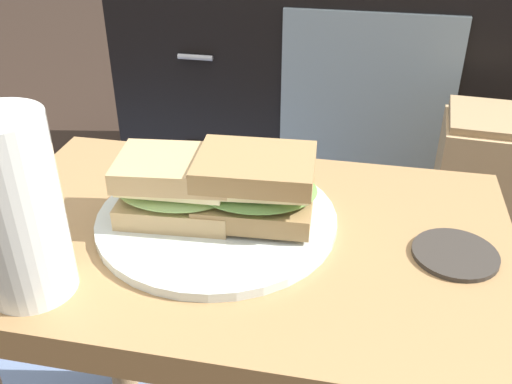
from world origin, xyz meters
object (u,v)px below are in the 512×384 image
Objects in this scene: tv_cabinet at (321,80)px; sandwich_front at (176,187)px; plate at (217,219)px; beer_glass at (16,211)px; sandwich_back at (255,186)px; paper_bag at (482,207)px; coaster at (455,256)px.

tv_cabinet is 7.25× the size of sandwich_front.
beer_glass is at bearing -135.06° from plate.
paper_bag is (0.35, 0.53, -0.31)m from sandwich_back.
sandwich_front is at bearing 53.96° from beer_glass.
beer_glass is at bearing -128.15° from paper_bag.
sandwich_back is (0.01, -0.93, 0.22)m from tv_cabinet.
sandwich_front is at bearing -172.97° from sandwich_back.
coaster is at bearing -77.09° from tv_cabinet.
plate reaches higher than coaster.
beer_glass reaches higher than plate.
plate is 1.92× the size of sandwich_back.
beer_glass is 0.43× the size of paper_bag.
coaster is (0.24, -0.01, -0.00)m from plate.
sandwich_front is 1.00× the size of sandwich_back.
sandwich_back is (0.08, 0.01, 0.00)m from sandwich_front.
sandwich_back is 0.71m from paper_bag.
sandwich_front is at bearing -94.07° from tv_cabinet.
sandwich_back reaches higher than paper_bag.
sandwich_back is at bearing -123.48° from paper_bag.
plate reaches higher than paper_bag.
sandwich_front is 0.76m from paper_bag.
coaster is at bearing 17.67° from beer_glass.
tv_cabinet reaches higher than paper_bag.
plate is 1.51× the size of beer_glass.
sandwich_back is 0.33× the size of paper_bag.
tv_cabinet reaches higher than plate.
beer_glass reaches higher than paper_bag.
paper_bag is (0.37, -0.40, -0.10)m from tv_cabinet.
sandwich_front is 0.33× the size of paper_bag.
tv_cabinet reaches higher than sandwich_back.
paper_bag is (0.53, 0.67, -0.35)m from beer_glass.
sandwich_back is at bearing 7.03° from sandwich_front.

